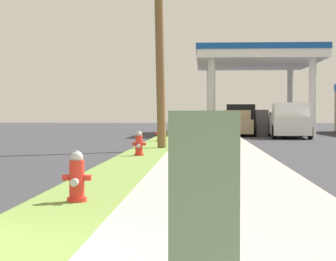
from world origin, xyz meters
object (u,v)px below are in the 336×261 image
object	(u,v)px
fire_hydrant_third	(160,134)
utility_cabinet	(204,222)
truck_white_on_apron	(289,122)
fire_hydrant_nearest	(77,179)
truck_black_at_forecourt	(241,120)
car_tan_by_near_pump	(237,124)
utility_pole_midground	(159,20)
fire_hydrant_second	(139,145)

from	to	relation	value
fire_hydrant_third	utility_cabinet	bearing A→B (deg)	-85.27
utility_cabinet	truck_white_on_apron	size ratio (longest dim) A/B	0.24
utility_cabinet	fire_hydrant_nearest	bearing A→B (deg)	110.55
fire_hydrant_nearest	truck_white_on_apron	bearing A→B (deg)	75.41
truck_black_at_forecourt	truck_white_on_apron	size ratio (longest dim) A/B	1.00
car_tan_by_near_pump	truck_white_on_apron	world-z (taller)	truck_white_on_apron
utility_cabinet	car_tan_by_near_pump	distance (m)	33.78
fire_hydrant_nearest	utility_pole_midground	xyz separation A→B (m)	(0.20, 13.97, 4.45)
car_tan_by_near_pump	truck_black_at_forecourt	world-z (taller)	truck_black_at_forecourt
fire_hydrant_nearest	truck_black_at_forecourt	distance (m)	32.48
fire_hydrant_third	truck_white_on_apron	world-z (taller)	truck_white_on_apron
truck_white_on_apron	utility_pole_midground	bearing A→B (deg)	-118.81
truck_white_on_apron	car_tan_by_near_pump	bearing A→B (deg)	132.65
fire_hydrant_third	utility_pole_midground	bearing A→B (deg)	-86.10
fire_hydrant_nearest	utility_cabinet	bearing A→B (deg)	-69.45
fire_hydrant_nearest	fire_hydrant_second	distance (m)	9.48
fire_hydrant_nearest	fire_hydrant_second	xyz separation A→B (m)	(-0.09, 9.47, 0.00)
fire_hydrant_nearest	car_tan_by_near_pump	size ratio (longest dim) A/B	0.16
fire_hydrant_nearest	truck_black_at_forecourt	world-z (taller)	truck_black_at_forecourt
utility_cabinet	fire_hydrant_third	bearing A→B (deg)	94.73
car_tan_by_near_pump	truck_black_at_forecourt	xyz separation A→B (m)	(0.45, 3.35, 0.19)
utility_cabinet	car_tan_by_near_pump	world-z (taller)	car_tan_by_near_pump
fire_hydrant_third	utility_cabinet	distance (m)	23.83
fire_hydrant_nearest	fire_hydrant_second	world-z (taller)	same
fire_hydrant_second	truck_white_on_apron	xyz separation A→B (m)	(6.81, 16.35, 0.47)
truck_white_on_apron	fire_hydrant_third	bearing A→B (deg)	-134.54
utility_pole_midground	truck_white_on_apron	world-z (taller)	utility_pole_midground
fire_hydrant_third	utility_cabinet	world-z (taller)	utility_cabinet
fire_hydrant_third	car_tan_by_near_pump	size ratio (longest dim) A/B	0.16
fire_hydrant_second	utility_cabinet	distance (m)	14.49
car_tan_by_near_pump	truck_black_at_forecourt	distance (m)	3.39
fire_hydrant_nearest	fire_hydrant_third	bearing A→B (deg)	90.40
fire_hydrant_third	truck_black_at_forecourt	distance (m)	14.08
fire_hydrant_nearest	truck_black_at_forecourt	bearing A→B (deg)	82.21
fire_hydrant_second	utility_pole_midground	size ratio (longest dim) A/B	0.08
fire_hydrant_second	car_tan_by_near_pump	distance (m)	19.77
fire_hydrant_nearest	utility_cabinet	distance (m)	5.23
fire_hydrant_second	fire_hydrant_nearest	bearing A→B (deg)	-89.45
utility_cabinet	truck_black_at_forecourt	size ratio (longest dim) A/B	0.24
utility_cabinet	truck_white_on_apron	world-z (taller)	truck_white_on_apron
car_tan_by_near_pump	truck_white_on_apron	distance (m)	4.09
utility_pole_midground	truck_black_at_forecourt	distance (m)	19.10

